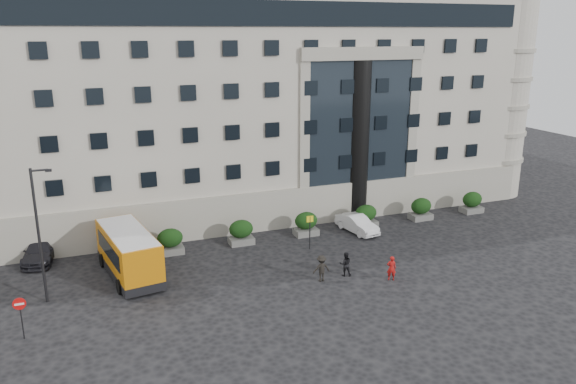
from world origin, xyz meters
name	(u,v)px	position (x,y,z in m)	size (l,w,h in m)	color
ground	(259,290)	(0.00, 0.00, 0.00)	(120.00, 120.00, 0.00)	black
civic_building	(245,98)	(6.00, 22.00, 9.00)	(44.00, 24.00, 18.00)	#A6A093
entrance_column	(358,141)	(12.00, 10.30, 6.50)	(1.80, 1.80, 13.00)	black
hedge_a	(170,241)	(-4.00, 7.80, 0.93)	(1.80, 1.26, 1.84)	#565654
hedge_b	(241,232)	(1.20, 7.80, 0.93)	(1.80, 1.26, 1.84)	#565654
hedge_c	(306,224)	(6.40, 7.80, 0.93)	(1.80, 1.26, 1.84)	#565654
hedge_d	(366,216)	(11.60, 7.80, 0.93)	(1.80, 1.26, 1.84)	#565654
hedge_e	(421,209)	(16.80, 7.80, 0.93)	(1.80, 1.26, 1.84)	#565654
hedge_f	(472,202)	(22.00, 7.80, 0.93)	(1.80, 1.26, 1.84)	#565654
street_lamp	(39,231)	(-11.94, 3.00, 4.37)	(1.16, 0.18, 8.00)	#262628
bus_stop_sign	(310,227)	(5.50, 5.00, 1.73)	(0.50, 0.08, 2.52)	#262628
no_entry_sign	(20,310)	(-13.00, -1.04, 1.65)	(0.64, 0.16, 2.32)	#262628
minibus	(129,251)	(-7.07, 5.03, 1.66)	(3.58, 7.50, 3.01)	#C16D09
red_truck	(26,208)	(-13.74, 17.42, 1.61)	(3.61, 6.21, 3.14)	maroon
parked_car_c	(40,251)	(-12.55, 9.82, 0.68)	(1.91, 4.69, 1.36)	black
white_taxi	(357,224)	(10.39, 7.00, 0.68)	(1.43, 4.10, 1.35)	silver
pedestrian_a	(391,268)	(8.25, -1.64, 0.80)	(0.59, 0.38, 1.61)	#A81210
pedestrian_b	(345,264)	(5.84, 0.00, 0.80)	(0.78, 0.61, 1.61)	black
pedestrian_c	(321,268)	(4.06, -0.19, 0.86)	(1.11, 0.64, 1.72)	black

